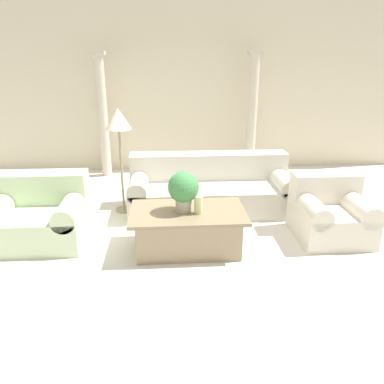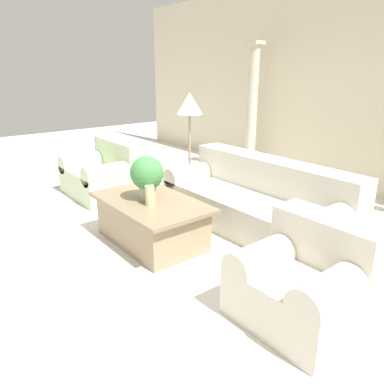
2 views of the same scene
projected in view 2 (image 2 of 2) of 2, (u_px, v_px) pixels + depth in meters
The scene contains 10 objects.
ground_plane at pixel (173, 229), 4.50m from camera, with size 16.00×16.00×0.00m, color silver.
wall_back at pixel (333, 84), 5.82m from camera, with size 10.00×0.06×3.20m.
sofa_long at pixel (257, 201), 4.52m from camera, with size 2.40×0.97×0.80m.
loveseat at pixel (107, 172), 5.69m from camera, with size 1.15×0.97×0.80m.
coffee_table at pixel (151, 221), 4.11m from camera, with size 1.35×0.82×0.49m.
potted_plant at pixel (147, 175), 3.98m from camera, with size 0.36×0.36×0.48m.
pillar_candle at pixel (150, 195), 3.86m from camera, with size 0.10×0.10×0.21m.
floor_lamp at pixel (190, 110), 5.17m from camera, with size 0.36×0.36×1.53m.
column_left at pixel (252, 108), 6.66m from camera, with size 0.25×0.25×2.28m.
armchair at pixel (306, 278), 2.86m from camera, with size 0.88×0.87×0.77m.
Camera 2 is at (3.37, -2.39, 1.86)m, focal length 35.00 mm.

